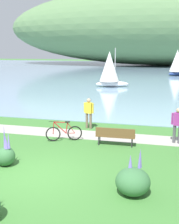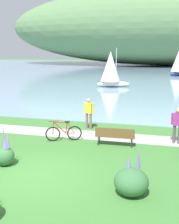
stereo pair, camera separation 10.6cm
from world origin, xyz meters
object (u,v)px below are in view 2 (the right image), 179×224
object	(u,v)px
person_on_the_grass	(178,123)
sailboat_nearest_to_shore	(111,69)
person_at_shoreline	(89,111)
bicycle_leaning_near_bench	(64,133)
park_bench_near_camera	(115,135)
sailboat_mid_bay	(179,62)

from	to	relation	value
person_on_the_grass	sailboat_nearest_to_shore	world-z (taller)	sailboat_nearest_to_shore
person_at_shoreline	person_on_the_grass	bearing A→B (deg)	-17.45
bicycle_leaning_near_bench	sailboat_nearest_to_shore	xyz separation A→B (m)	(-1.14, 19.61, 1.72)
person_at_shoreline	sailboat_nearest_to_shore	xyz separation A→B (m)	(-1.79, 17.22, 1.14)
bicycle_leaning_near_bench	person_at_shoreline	distance (m)	2.54
park_bench_near_camera	sailboat_mid_bay	xyz separation A→B (m)	(4.57, 35.61, 1.64)
park_bench_near_camera	sailboat_nearest_to_shore	bearing A→B (deg)	100.57
park_bench_near_camera	person_on_the_grass	distance (m)	3.00
sailboat_nearest_to_shore	park_bench_near_camera	bearing A→B (deg)	-79.43
person_on_the_grass	sailboat_nearest_to_shore	xyz separation A→B (m)	(-6.46, 18.68, 1.14)
park_bench_near_camera	person_on_the_grass	xyz separation A→B (m)	(2.77, 1.05, 0.46)
person_at_shoreline	sailboat_mid_bay	distance (m)	33.74
person_on_the_grass	sailboat_nearest_to_shore	size ratio (longest dim) A/B	0.39
person_at_shoreline	sailboat_mid_bay	world-z (taller)	sailboat_mid_bay
sailboat_nearest_to_shore	bicycle_leaning_near_bench	bearing A→B (deg)	-86.67
park_bench_near_camera	sailboat_nearest_to_shore	xyz separation A→B (m)	(-3.68, 19.73, 1.59)
sailboat_mid_bay	person_at_shoreline	bearing A→B (deg)	-101.04
park_bench_near_camera	sailboat_nearest_to_shore	size ratio (longest dim) A/B	0.41
person_on_the_grass	sailboat_mid_bay	distance (m)	34.62
sailboat_nearest_to_shore	sailboat_mid_bay	xyz separation A→B (m)	(8.25, 15.87, 0.05)
person_at_shoreline	sailboat_nearest_to_shore	size ratio (longest dim) A/B	0.39
park_bench_near_camera	person_at_shoreline	size ratio (longest dim) A/B	1.06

